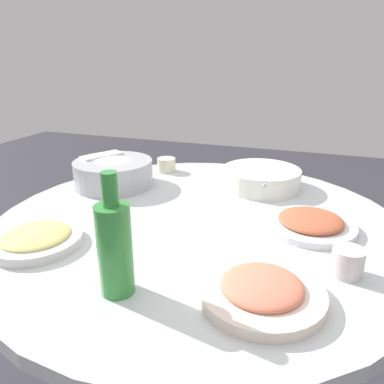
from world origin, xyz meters
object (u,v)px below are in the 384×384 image
at_px(soup_bowl, 261,179).
at_px(dish_shrimp, 262,290).
at_px(green_bottle, 115,246).
at_px(round_dining_table, 198,257).
at_px(dish_tofu_braise, 310,223).
at_px(tea_cup_near, 347,262).
at_px(rice_bowl, 113,172).
at_px(tea_cup_far, 166,165).
at_px(dish_noodles, 36,238).

bearing_deg(soup_bowl, dish_shrimp, -80.71).
bearing_deg(green_bottle, round_dining_table, 82.97).
distance_m(round_dining_table, dish_shrimp, 0.40).
bearing_deg(dish_tofu_braise, tea_cup_near, -68.12).
bearing_deg(rice_bowl, green_bottle, -58.82).
xyz_separation_m(green_bottle, tea_cup_near, (0.43, 0.21, -0.07)).
bearing_deg(round_dining_table, tea_cup_far, 124.05).
bearing_deg(tea_cup_near, dish_noodles, -171.22).
height_order(soup_bowl, tea_cup_near, soup_bowl).
bearing_deg(soup_bowl, tea_cup_near, -61.79).
bearing_deg(dish_tofu_braise, soup_bowl, 122.34).
relative_size(dish_shrimp, tea_cup_far, 3.34).
xyz_separation_m(dish_tofu_braise, tea_cup_near, (0.08, -0.20, 0.01)).
bearing_deg(round_dining_table, tea_cup_near, -22.66).
bearing_deg(tea_cup_far, dish_tofu_braise, -31.56).
distance_m(dish_noodles, dish_tofu_braise, 0.70).
xyz_separation_m(tea_cup_near, tea_cup_far, (-0.64, 0.55, -0.00)).
xyz_separation_m(dish_noodles, dish_tofu_braise, (0.63, 0.31, 0.00)).
bearing_deg(tea_cup_near, dish_shrimp, -138.17).
height_order(round_dining_table, dish_tofu_braise, dish_tofu_braise).
distance_m(dish_shrimp, tea_cup_near, 0.21).
bearing_deg(tea_cup_far, tea_cup_near, -40.36).
distance_m(dish_tofu_braise, dish_shrimp, 0.35).
xyz_separation_m(round_dining_table, dish_tofu_braise, (0.30, 0.04, 0.14)).
bearing_deg(green_bottle, dish_tofu_braise, 49.81).
distance_m(rice_bowl, tea_cup_near, 0.82).
xyz_separation_m(round_dining_table, dish_noodles, (-0.33, -0.27, 0.14)).
bearing_deg(dish_tofu_braise, round_dining_table, -172.07).
distance_m(rice_bowl, soup_bowl, 0.52).
xyz_separation_m(rice_bowl, tea_cup_near, (0.75, -0.33, -0.02)).
bearing_deg(dish_noodles, green_bottle, -19.19).
xyz_separation_m(soup_bowl, tea_cup_near, (0.26, -0.48, -0.00)).
height_order(rice_bowl, green_bottle, green_bottle).
height_order(round_dining_table, tea_cup_far, tea_cup_far).
bearing_deg(dish_noodles, dish_tofu_braise, 26.27).
relative_size(rice_bowl, tea_cup_far, 3.79).
bearing_deg(dish_shrimp, green_bottle, -165.79).
relative_size(round_dining_table, rice_bowl, 4.20).
relative_size(dish_noodles, tea_cup_far, 3.06).
bearing_deg(green_bottle, soup_bowl, 76.26).
relative_size(rice_bowl, dish_shrimp, 1.13).
bearing_deg(green_bottle, dish_noodles, 160.81).
distance_m(soup_bowl, dish_noodles, 0.74).
distance_m(dish_tofu_braise, tea_cup_far, 0.66).
relative_size(green_bottle, tea_cup_far, 3.41).
xyz_separation_m(green_bottle, tea_cup_far, (-0.22, 0.75, -0.07)).
distance_m(round_dining_table, green_bottle, 0.43).
bearing_deg(rice_bowl, soup_bowl, 16.66).
height_order(green_bottle, tea_cup_near, green_bottle).
height_order(rice_bowl, dish_noodles, rice_bowl).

